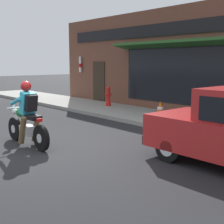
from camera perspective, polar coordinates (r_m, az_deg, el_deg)
ground_plane at (r=7.86m, az=-13.45°, el=-6.43°), size 80.00×80.00×0.00m
sidewalk_curb at (r=13.12m, az=0.16°, el=0.32°), size 2.60×22.00×0.14m
storefront_building at (r=13.50m, az=7.31°, el=9.18°), size 1.25×11.81×4.20m
motorcycle_with_rider at (r=8.03m, az=-15.27°, el=-1.22°), size 0.56×2.02×1.62m
traffic_cone at (r=11.05m, az=8.78°, el=0.46°), size 0.36×0.36×0.60m
fire_hydrant at (r=13.91m, az=-0.68°, el=2.90°), size 0.36×0.24×0.88m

